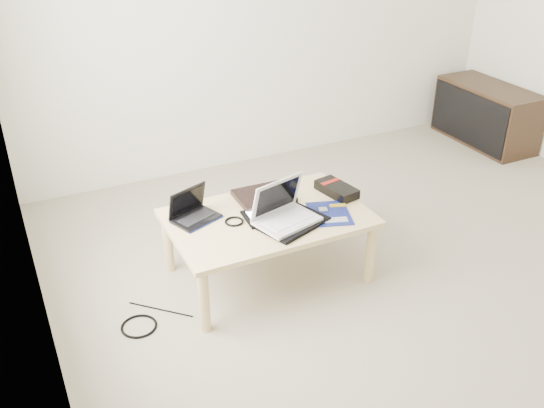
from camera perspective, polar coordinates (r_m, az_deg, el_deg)
name	(u,v)px	position (r m, az deg, el deg)	size (l,w,h in m)	color
ground	(424,282)	(3.63, 14.14, -7.11)	(4.00, 4.00, 0.00)	#B7AC94
coffee_table	(268,223)	(3.39, -0.39, -1.80)	(1.10, 0.70, 0.40)	#E2C888
media_cabinet	(486,115)	(5.56, 19.46, 7.94)	(0.41, 0.90, 0.50)	#3C2818
book	(264,196)	(3.53, -0.78, 0.74)	(0.32, 0.27, 0.03)	black
netbook	(193,213)	(3.34, -7.42, -0.81)	(0.29, 0.25, 0.18)	black
tablet	(268,216)	(3.35, -0.38, -1.11)	(0.27, 0.22, 0.01)	black
remote	(288,202)	(3.48, 1.47, 0.19)	(0.08, 0.20, 0.02)	#ADAEB2
neoprene_sleeve	(291,222)	(3.28, 1.83, -1.73)	(0.36, 0.26, 0.02)	black
white_laptop	(284,212)	(3.26, 1.11, -0.80)	(0.37, 0.31, 0.23)	silver
motherboard	(330,213)	(3.39, 5.44, -0.89)	(0.30, 0.34, 0.01)	#0D1256
gpu_box	(337,189)	(3.60, 6.10, 1.38)	(0.18, 0.28, 0.06)	black
cable_coil	(234,221)	(3.30, -3.59, -1.65)	(0.10, 0.10, 0.01)	black
floor_cable_coil	(139,326)	(3.28, -12.41, -11.17)	(0.19, 0.19, 0.01)	black
floor_cable_trail	(161,310)	(3.37, -10.44, -9.74)	(0.01, 0.01, 0.38)	black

